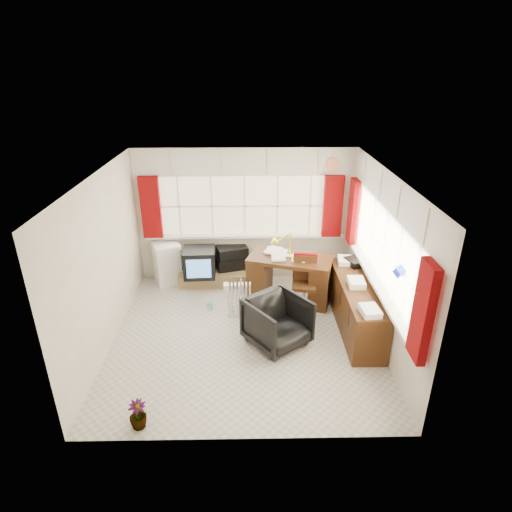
% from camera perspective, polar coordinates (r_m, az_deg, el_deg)
% --- Properties ---
extents(ground, '(4.00, 4.00, 0.00)m').
position_cam_1_polar(ground, '(6.73, -1.46, -10.48)').
color(ground, beige).
rests_on(ground, ground).
extents(room_walls, '(4.00, 4.00, 4.00)m').
position_cam_1_polar(room_walls, '(6.00, -1.61, 1.33)').
color(room_walls, beige).
rests_on(room_walls, ground).
extents(window_back, '(3.70, 0.12, 3.60)m').
position_cam_1_polar(window_back, '(8.01, -1.45, 3.16)').
color(window_back, beige).
rests_on(window_back, room_walls).
extents(window_right, '(0.12, 3.70, 3.60)m').
position_cam_1_polar(window_right, '(6.51, 15.84, -3.09)').
color(window_right, beige).
rests_on(window_right, room_walls).
extents(curtains, '(3.83, 3.83, 1.15)m').
position_cam_1_polar(curtains, '(6.93, 6.15, 4.05)').
color(curtains, maroon).
rests_on(curtains, room_walls).
extents(overhead_cabinets, '(3.98, 3.98, 0.48)m').
position_cam_1_polar(overhead_cabinets, '(6.75, 6.87, 10.54)').
color(overhead_cabinets, beige).
rests_on(overhead_cabinets, room_walls).
extents(desk, '(1.56, 1.09, 0.85)m').
position_cam_1_polar(desk, '(7.47, 4.51, -2.71)').
color(desk, '#4B2B11').
rests_on(desk, ground).
extents(desk_lamp, '(0.17, 0.15, 0.46)m').
position_cam_1_polar(desk_lamp, '(7.22, 4.59, 2.23)').
color(desk_lamp, yellow).
rests_on(desk_lamp, desk).
extents(task_chair, '(0.45, 0.47, 0.97)m').
position_cam_1_polar(task_chair, '(7.23, 6.44, -3.25)').
color(task_chair, black).
rests_on(task_chair, ground).
extents(office_chair, '(1.13, 1.13, 0.74)m').
position_cam_1_polar(office_chair, '(6.36, 2.88, -8.77)').
color(office_chair, black).
rests_on(office_chair, ground).
extents(radiator, '(0.40, 0.17, 0.59)m').
position_cam_1_polar(radiator, '(7.09, -2.24, -6.22)').
color(radiator, white).
rests_on(radiator, ground).
extents(credenza, '(0.50, 2.00, 0.85)m').
position_cam_1_polar(credenza, '(6.89, 13.14, -6.47)').
color(credenza, '#4B2B11').
rests_on(credenza, ground).
extents(file_tray, '(0.35, 0.39, 0.11)m').
position_cam_1_polar(file_tray, '(7.34, 13.03, -0.77)').
color(file_tray, black).
rests_on(file_tray, credenza).
extents(tv_bench, '(1.40, 0.50, 0.25)m').
position_cam_1_polar(tv_bench, '(8.17, -5.27, -2.82)').
color(tv_bench, '#98784C').
rests_on(tv_bench, ground).
extents(crt_tv, '(0.59, 0.56, 0.52)m').
position_cam_1_polar(crt_tv, '(7.89, -7.55, -0.86)').
color(crt_tv, black).
rests_on(crt_tv, tv_bench).
extents(hifi_stack, '(0.69, 0.54, 0.44)m').
position_cam_1_polar(hifi_stack, '(8.15, -3.20, -0.18)').
color(hifi_stack, black).
rests_on(hifi_stack, tv_bench).
extents(mini_fridge, '(0.61, 0.61, 0.78)m').
position_cam_1_polar(mini_fridge, '(8.24, -11.72, -0.92)').
color(mini_fridge, white).
rests_on(mini_fridge, ground).
extents(spray_bottle_a, '(0.14, 0.15, 0.28)m').
position_cam_1_polar(spray_bottle_a, '(7.81, -2.02, -3.95)').
color(spray_bottle_a, silver).
rests_on(spray_bottle_a, ground).
extents(spray_bottle_b, '(0.10, 0.10, 0.20)m').
position_cam_1_polar(spray_bottle_b, '(7.37, -6.18, -6.33)').
color(spray_bottle_b, '#8DD3C7').
rests_on(spray_bottle_b, ground).
extents(flower_vase, '(0.21, 0.21, 0.37)m').
position_cam_1_polar(flower_vase, '(5.39, -15.49, -19.70)').
color(flower_vase, black).
rests_on(flower_vase, ground).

